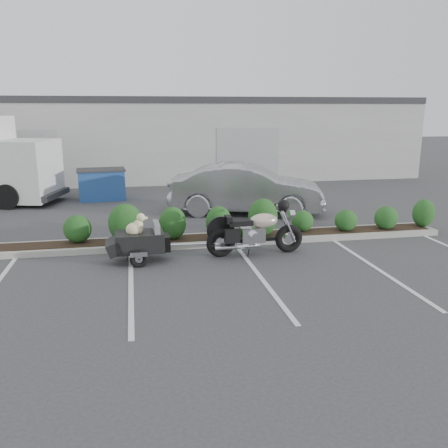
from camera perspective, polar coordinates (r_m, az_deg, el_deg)
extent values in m
plane|color=#38383A|center=(10.48, -2.88, -5.67)|extent=(90.00, 90.00, 0.00)
cube|color=#9E9E93|center=(12.69, 0.18, -1.82)|extent=(12.00, 1.00, 0.15)
cube|color=#9EA099|center=(26.87, -8.17, 10.46)|extent=(26.00, 10.00, 4.00)
torus|color=black|center=(11.36, -0.41, -2.28)|extent=(0.71, 0.20, 0.70)
torus|color=black|center=(11.84, 7.80, -1.73)|extent=(0.71, 0.20, 0.70)
cylinder|color=silver|center=(11.36, -0.41, -2.28)|extent=(0.30, 0.14, 0.29)
cylinder|color=silver|center=(11.84, 7.80, -1.73)|extent=(0.26, 0.11, 0.25)
cylinder|color=silver|center=(11.62, 7.70, -0.05)|extent=(0.45, 0.07, 0.93)
cylinder|color=silver|center=(11.82, 7.35, 0.19)|extent=(0.45, 0.07, 0.93)
cylinder|color=silver|center=(11.58, 6.80, 1.95)|extent=(0.06, 0.74, 0.04)
cylinder|color=silver|center=(11.71, 8.13, 1.20)|extent=(0.13, 0.19, 0.19)
sphere|color=black|center=(11.25, 7.16, 2.24)|extent=(0.28, 0.28, 0.27)
cube|color=silver|center=(11.51, 3.42, -1.27)|extent=(0.59, 0.38, 0.36)
cube|color=black|center=(11.57, 3.91, -1.90)|extent=(0.95, 0.14, 0.08)
ellipsoid|color=beige|center=(11.51, 4.80, 0.42)|extent=(0.71, 0.42, 0.35)
cube|color=black|center=(11.35, 1.92, 0.17)|extent=(0.59, 0.34, 0.13)
cube|color=black|center=(11.26, 0.53, 0.56)|extent=(0.14, 0.32, 0.17)
cylinder|color=silver|center=(11.29, 1.63, -2.78)|extent=(1.10, 0.13, 0.09)
cylinder|color=silver|center=(11.64, 1.16, -2.26)|extent=(1.10, 0.13, 0.09)
cube|color=black|center=(11.07, 0.99, -1.47)|extent=(0.36, 0.16, 0.31)
cube|color=black|center=(11.18, -10.12, -2.09)|extent=(1.13, 0.79, 0.44)
cube|color=slate|center=(11.13, -8.13, -0.57)|extent=(0.15, 0.65, 0.31)
cube|color=slate|center=(11.15, -9.88, -1.53)|extent=(0.76, 0.68, 0.04)
cube|color=black|center=(11.19, -13.06, -2.62)|extent=(0.42, 0.77, 0.38)
cube|color=black|center=(11.23, -7.12, -2.18)|extent=(0.23, 0.53, 0.36)
torus|color=black|center=(10.83, -10.21, -4.17)|extent=(0.41, 0.13, 0.41)
torus|color=black|center=(11.68, -10.44, -2.87)|extent=(0.41, 0.13, 0.41)
cube|color=silver|center=(10.75, -10.22, -3.62)|extent=(0.38, 0.10, 0.10)
cube|color=silver|center=(11.69, -10.48, -2.20)|extent=(0.38, 0.10, 0.10)
cylinder|color=black|center=(11.25, -10.33, -3.49)|extent=(0.08, 0.95, 0.04)
cylinder|color=silver|center=(11.28, -5.83, -2.47)|extent=(0.63, 0.06, 0.04)
ellipsoid|color=beige|center=(11.10, -10.73, -0.63)|extent=(0.40, 0.28, 0.31)
ellipsoid|color=beige|center=(11.08, -10.26, -0.19)|extent=(0.23, 0.22, 0.29)
sphere|color=beige|center=(11.04, -9.98, 0.78)|extent=(0.21, 0.21, 0.20)
ellipsoid|color=beige|center=(11.05, -9.48, 0.70)|extent=(0.15, 0.09, 0.07)
sphere|color=black|center=(11.05, -9.16, 0.72)|extent=(0.04, 0.04, 0.04)
ellipsoid|color=beige|center=(10.98, -10.18, 0.81)|extent=(0.05, 0.04, 0.11)
ellipsoid|color=beige|center=(11.09, -10.21, 0.94)|extent=(0.05, 0.04, 0.11)
cylinder|color=beige|center=(11.07, -10.04, -1.25)|extent=(0.05, 0.05, 0.13)
cylinder|color=beige|center=(11.19, -10.07, -1.09)|extent=(0.05, 0.05, 0.13)
imported|color=#9E9EA5|center=(16.01, 2.72, 4.24)|extent=(5.40, 3.11, 1.68)
cube|color=navy|center=(19.13, -14.51, 4.57)|extent=(1.82, 1.30, 1.15)
cube|color=#2D2D30|center=(19.05, -14.61, 6.34)|extent=(1.93, 1.41, 0.06)
cube|color=silver|center=(19.15, -22.81, 6.00)|extent=(2.51, 2.72, 2.20)
cube|color=black|center=(19.19, -22.73, 5.11)|extent=(0.54, 1.86, 1.00)
cylinder|color=black|center=(18.38, -24.61, 3.01)|extent=(0.94, 0.49, 0.90)
cylinder|color=black|center=(20.33, -21.78, 4.20)|extent=(0.94, 0.49, 0.90)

